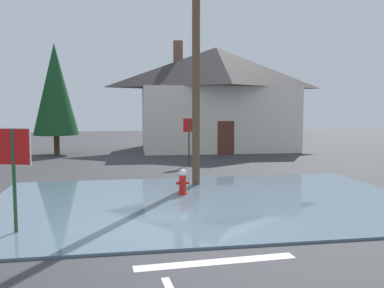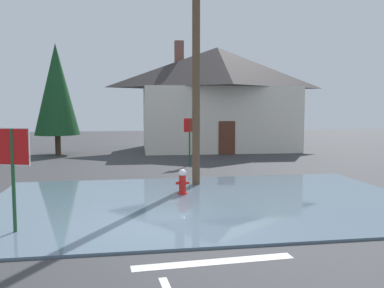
{
  "view_description": "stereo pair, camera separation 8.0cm",
  "coord_description": "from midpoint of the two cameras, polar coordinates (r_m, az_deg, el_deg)",
  "views": [
    {
      "loc": [
        -0.98,
        -9.65,
        2.86
      ],
      "look_at": [
        1.44,
        4.54,
        1.56
      ],
      "focal_mm": 38.86,
      "sensor_mm": 36.0,
      "label": 1
    },
    {
      "loc": [
        -0.9,
        -9.67,
        2.86
      ],
      "look_at": [
        1.44,
        4.54,
        1.56
      ],
      "focal_mm": 38.86,
      "sensor_mm": 36.0,
      "label": 2
    }
  ],
  "objects": [
    {
      "name": "ground_plane",
      "position": [
        10.13,
        -3.72,
        -11.56
      ],
      "size": [
        80.0,
        80.0,
        0.1
      ],
      "primitive_type": "cube",
      "color": "#38383A"
    },
    {
      "name": "flood_puddle",
      "position": [
        12.55,
        2.14,
        -7.89
      ],
      "size": [
        12.76,
        8.11,
        0.06
      ],
      "primitive_type": "cube",
      "color": "slate",
      "rests_on": "ground"
    },
    {
      "name": "lane_stop_bar",
      "position": [
        7.98,
        3.36,
        -15.85
      ],
      "size": [
        3.07,
        0.48,
        0.01
      ],
      "primitive_type": "cube",
      "rotation": [
        0.0,
        0.0,
        0.06
      ],
      "color": "silver",
      "rests_on": "ground"
    },
    {
      "name": "stop_sign_near",
      "position": [
        9.99,
        -23.21,
        -1.78
      ],
      "size": [
        0.8,
        0.28,
        2.4
      ],
      "color": "#1E4C28",
      "rests_on": "ground"
    },
    {
      "name": "fire_hydrant",
      "position": [
        13.41,
        -1.15,
        -5.34
      ],
      "size": [
        0.43,
        0.37,
        0.86
      ],
      "color": "red",
      "rests_on": "ground"
    },
    {
      "name": "utility_pole",
      "position": [
        15.01,
        0.73,
        13.33
      ],
      "size": [
        1.6,
        0.28,
        9.63
      ],
      "color": "brown",
      "rests_on": "ground"
    },
    {
      "name": "stop_sign_far",
      "position": [
        20.13,
        -0.22,
        1.71
      ],
      "size": [
        0.66,
        0.28,
        2.33
      ],
      "color": "#1E4C28",
      "rests_on": "ground"
    },
    {
      "name": "house",
      "position": [
        27.97,
        3.52,
        6.48
      ],
      "size": [
        10.68,
        7.02,
        7.31
      ],
      "color": "silver",
      "rests_on": "ground"
    },
    {
      "name": "pine_tree_tall_left",
      "position": [
        26.07,
        -18.04,
        7.14
      ],
      "size": [
        2.64,
        2.64,
        6.6
      ],
      "color": "#4C3823",
      "rests_on": "ground"
    }
  ]
}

